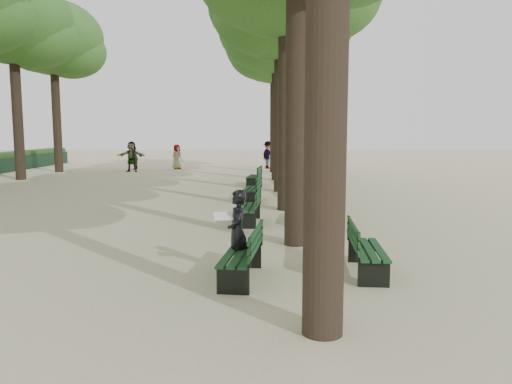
{
  "coord_description": "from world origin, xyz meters",
  "views": [
    {
      "loc": [
        0.73,
        -8.09,
        2.56
      ],
      "look_at": [
        0.6,
        3.0,
        1.2
      ],
      "focal_mm": 35.0,
      "sensor_mm": 36.0,
      "label": 1
    }
  ],
  "objects": [
    {
      "name": "bench_right_3",
      "position": [
        2.63,
        15.81,
        0.27
      ],
      "size": [
        0.58,
        1.8,
        0.92
      ],
      "color": "black",
      "rests_on": "ground"
    },
    {
      "name": "bench_right_2",
      "position": [
        2.63,
        10.82,
        0.27
      ],
      "size": [
        0.67,
        1.83,
        0.92
      ],
      "color": "black",
      "rests_on": "ground"
    },
    {
      "name": "ground",
      "position": [
        0.0,
        0.0,
        0.0
      ],
      "size": [
        120.0,
        120.0,
        0.0
      ],
      "primitive_type": "plane",
      "color": "beige",
      "rests_on": "ground"
    },
    {
      "name": "bench_right_0",
      "position": [
        2.63,
        0.68,
        0.27
      ],
      "size": [
        0.7,
        1.84,
        0.92
      ],
      "color": "black",
      "rests_on": "ground"
    },
    {
      "name": "bench_left_1",
      "position": [
        0.37,
        5.6,
        0.27
      ],
      "size": [
        0.69,
        1.83,
        0.92
      ],
      "color": "black",
      "rests_on": "ground"
    },
    {
      "name": "tree_far_5",
      "position": [
        -12.0,
        23.0,
        8.14
      ],
      "size": [
        6.0,
        6.0,
        10.45
      ],
      "color": "#33261C",
      "rests_on": "ground"
    },
    {
      "name": "bench_left_2",
      "position": [
        0.37,
        10.05,
        0.27
      ],
      "size": [
        0.76,
        1.85,
        0.92
      ],
      "color": "black",
      "rests_on": "ground"
    },
    {
      "name": "tree_central_3",
      "position": [
        1.5,
        13.0,
        7.65
      ],
      "size": [
        6.0,
        6.0,
        9.95
      ],
      "color": "#33261C",
      "rests_on": "ground"
    },
    {
      "name": "tree_far_4",
      "position": [
        -12.0,
        18.0,
        8.14
      ],
      "size": [
        6.0,
        6.0,
        10.45
      ],
      "color": "#33261C",
      "rests_on": "ground"
    },
    {
      "name": "pedestrian_e",
      "position": [
        -7.49,
        23.32,
        0.96
      ],
      "size": [
        1.78,
        0.43,
        1.91
      ],
      "primitive_type": "imported",
      "rotation": [
        0.0,
        0.0,
        6.26
      ],
      "color": "#262628",
      "rests_on": "ground"
    },
    {
      "name": "pedestrian_d",
      "position": [
        -4.98,
        25.37,
        0.83
      ],
      "size": [
        0.75,
        0.85,
        1.66
      ],
      "primitive_type": "imported",
      "rotation": [
        0.0,
        0.0,
        0.94
      ],
      "color": "#262628",
      "rests_on": "ground"
    },
    {
      "name": "bench_left_3",
      "position": [
        0.37,
        15.13,
        0.27
      ],
      "size": [
        0.77,
        1.85,
        0.92
      ],
      "color": "black",
      "rests_on": "ground"
    },
    {
      "name": "man_with_map",
      "position": [
        0.29,
        0.69,
        0.76
      ],
      "size": [
        0.62,
        0.64,
        1.52
      ],
      "color": "black",
      "rests_on": "ground"
    },
    {
      "name": "pedestrian_a",
      "position": [
        -7.78,
        24.89,
        0.79
      ],
      "size": [
        0.36,
        0.78,
        1.57
      ],
      "primitive_type": "imported",
      "rotation": [
        0.0,
        0.0,
        4.77
      ],
      "color": "#262628",
      "rests_on": "ground"
    },
    {
      "name": "tree_central_5",
      "position": [
        1.5,
        23.0,
        7.65
      ],
      "size": [
        6.0,
        6.0,
        9.95
      ],
      "color": "#33261C",
      "rests_on": "ground"
    },
    {
      "name": "bench_left_0",
      "position": [
        0.37,
        0.28,
        0.27
      ],
      "size": [
        0.78,
        1.85,
        0.92
      ],
      "color": "black",
      "rests_on": "ground"
    },
    {
      "name": "pedestrian_b",
      "position": [
        1.17,
        25.98,
        0.93
      ],
      "size": [
        0.95,
        1.22,
        1.87
      ],
      "primitive_type": "imported",
      "rotation": [
        0.0,
        0.0,
        1.02
      ],
      "color": "#262628",
      "rests_on": "ground"
    },
    {
      "name": "bench_right_1",
      "position": [
        2.63,
        5.19,
        0.27
      ],
      "size": [
        0.8,
        1.86,
        0.92
      ],
      "color": "black",
      "rests_on": "ground"
    },
    {
      "name": "tree_central_4",
      "position": [
        1.5,
        18.0,
        7.65
      ],
      "size": [
        6.0,
        6.0,
        9.95
      ],
      "color": "#33261C",
      "rests_on": "ground"
    }
  ]
}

